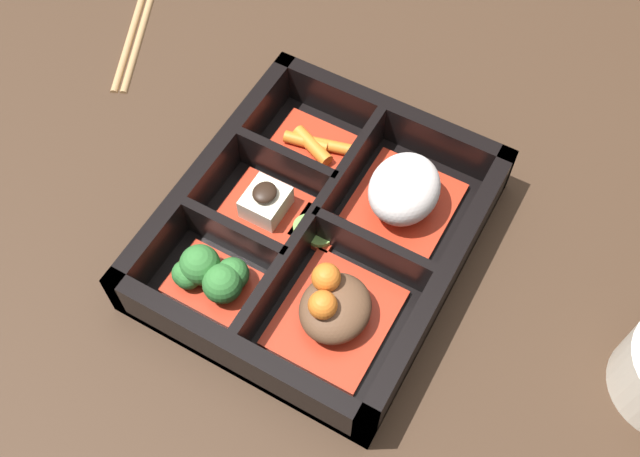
# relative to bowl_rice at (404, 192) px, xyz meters

# --- Properties ---
(ground_plane) EXTENTS (3.00, 3.00, 0.00)m
(ground_plane) POSITION_rel_bowl_rice_xyz_m (0.06, -0.05, -0.04)
(ground_plane) COLOR #382619
(bento_base) EXTENTS (0.26, 0.22, 0.01)m
(bento_base) POSITION_rel_bowl_rice_xyz_m (0.06, -0.05, -0.03)
(bento_base) COLOR black
(bento_base) RESTS_ON ground_plane
(bento_rim) EXTENTS (0.26, 0.22, 0.05)m
(bento_rim) POSITION_rel_bowl_rice_xyz_m (0.06, -0.05, -0.01)
(bento_rim) COLOR black
(bento_rim) RESTS_ON ground_plane
(bowl_rice) EXTENTS (0.09, 0.08, 0.05)m
(bowl_rice) POSITION_rel_bowl_rice_xyz_m (0.00, 0.00, 0.00)
(bowl_rice) COLOR #B22D19
(bowl_rice) RESTS_ON bento_base
(bowl_stew) EXTENTS (0.09, 0.08, 0.05)m
(bowl_stew) POSITION_rel_bowl_rice_xyz_m (0.11, -0.00, -0.01)
(bowl_stew) COLOR #B22D19
(bowl_stew) RESTS_ON bento_base
(bowl_carrots) EXTENTS (0.06, 0.08, 0.02)m
(bowl_carrots) POSITION_rel_bowl_rice_xyz_m (-0.02, -0.09, -0.02)
(bowl_carrots) COLOR #B22D19
(bowl_carrots) RESTS_ON bento_base
(bowl_tofu) EXTENTS (0.06, 0.07, 0.03)m
(bowl_tofu) POSITION_rel_bowl_rice_xyz_m (0.06, -0.10, -0.01)
(bowl_tofu) COLOR #B22D19
(bowl_tofu) RESTS_ON bento_base
(bowl_greens) EXTENTS (0.05, 0.07, 0.04)m
(bowl_greens) POSITION_rel_bowl_rice_xyz_m (0.14, -0.10, -0.01)
(bowl_greens) COLOR #B22D19
(bowl_greens) RESTS_ON bento_base
(bowl_pickles) EXTENTS (0.04, 0.04, 0.01)m
(bowl_pickles) POSITION_rel_bowl_rice_xyz_m (0.05, -0.05, -0.02)
(bowl_pickles) COLOR #B22D19
(bowl_pickles) RESTS_ON bento_base
(chopsticks) EXTENTS (0.20, 0.10, 0.01)m
(chopsticks) POSITION_rel_bowl_rice_xyz_m (-0.09, -0.33, -0.03)
(chopsticks) COLOR #A87F51
(chopsticks) RESTS_ON ground_plane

